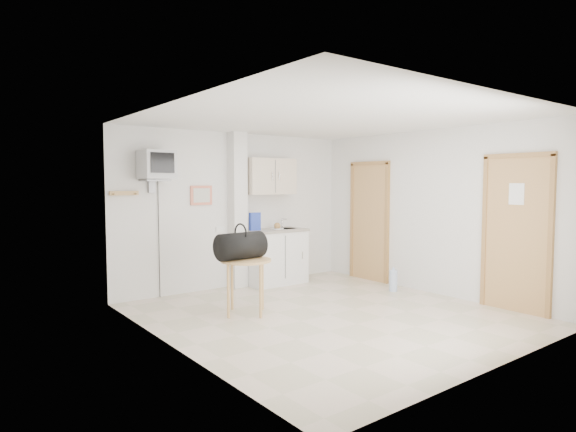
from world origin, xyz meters
TOP-DOWN VIEW (x-y plane):
  - ground at (0.00, 0.00)m, footprint 4.50×4.50m
  - room_envelope at (0.24, 0.09)m, footprint 4.24×4.54m
  - kitchenette at (0.57, 2.00)m, footprint 1.03×0.58m
  - crt_television at (-1.45, 2.02)m, footprint 0.44×0.45m
  - round_table at (-0.82, 0.70)m, footprint 0.65×0.65m
  - duffel_bag at (-0.86, 0.74)m, footprint 0.65×0.39m
  - water_bottle at (1.71, 0.39)m, footprint 0.12×0.12m

SIDE VIEW (x-z plane):
  - ground at x=0.00m, z-range 0.00..0.00m
  - water_bottle at x=1.71m, z-range -0.02..0.36m
  - round_table at x=-0.82m, z-range 0.26..0.98m
  - kitchenette at x=0.57m, z-range -0.25..1.85m
  - duffel_bag at x=-0.86m, z-range 0.66..1.12m
  - room_envelope at x=0.24m, z-range 0.26..2.81m
  - crt_television at x=-1.45m, z-range 0.86..3.01m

